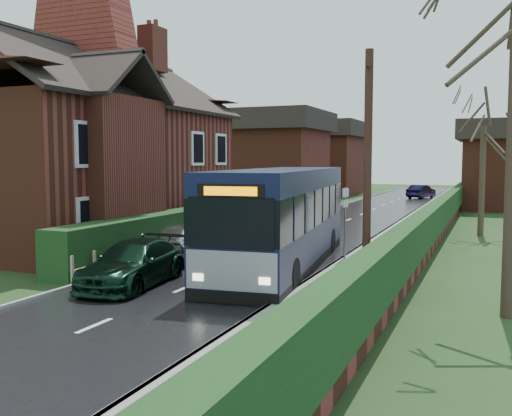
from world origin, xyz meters
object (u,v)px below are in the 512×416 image
at_px(car_silver, 177,241).
at_px(bus_stop_sign, 345,213).
at_px(bus, 282,219).
at_px(brick_house, 88,144).
at_px(telegraph_pole, 368,170).
at_px(car_green, 134,263).

relative_size(car_silver, bus_stop_sign, 1.39).
bearing_deg(bus, bus_stop_sign, 38.02).
height_order(brick_house, bus, brick_house).
distance_m(bus_stop_sign, telegraph_pole, 4.65).
distance_m(brick_house, bus_stop_sign, 12.24).
relative_size(brick_house, car_silver, 3.91).
bearing_deg(car_green, car_silver, 98.74).
bearing_deg(bus, car_silver, 170.56).
bearing_deg(bus_stop_sign, car_green, -116.00).
bearing_deg(car_silver, bus_stop_sign, 9.81).
relative_size(car_silver, car_green, 0.83).
height_order(car_silver, car_green, car_green).
bearing_deg(telegraph_pole, bus_stop_sign, 109.81).
height_order(bus, car_green, bus).
bearing_deg(car_silver, car_green, -79.76).
bearing_deg(bus_stop_sign, telegraph_pole, -56.20).
distance_m(bus, bus_stop_sign, 2.49).
xyz_separation_m(brick_house, car_silver, (5.93, -2.40, -3.74)).
bearing_deg(car_green, bus_stop_sign, 45.72).
bearing_deg(bus_stop_sign, brick_house, -171.90).
bearing_deg(brick_house, car_silver, -22.01).
xyz_separation_m(car_silver, bus_stop_sign, (6.00, 1.53, 1.14)).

